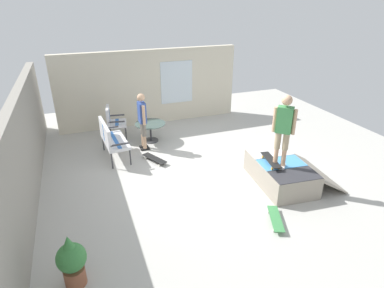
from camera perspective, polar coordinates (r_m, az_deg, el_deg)
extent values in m
cube|color=beige|center=(8.09, 2.78, -5.12)|extent=(12.00, 12.00, 0.10)
cube|color=gray|center=(7.15, -28.06, -2.29)|extent=(9.00, 0.20, 2.17)
cube|color=beige|center=(10.83, -7.54, 9.96)|extent=(0.20, 6.00, 2.45)
cube|color=silver|center=(10.92, -2.76, 10.95)|extent=(0.03, 1.10, 1.40)
cube|color=gray|center=(7.72, 15.45, -4.99)|extent=(1.81, 1.21, 0.53)
cube|color=#333338|center=(7.17, 17.92, -5.29)|extent=(0.65, 1.06, 0.01)
cube|color=#4C99D8|center=(7.59, 15.68, -3.22)|extent=(0.65, 1.06, 0.01)
cube|color=silver|center=(8.03, 13.70, -1.36)|extent=(0.65, 1.06, 0.01)
cylinder|color=#B2B2B7|center=(7.38, 12.25, -3.96)|extent=(1.65, 0.20, 0.05)
cube|color=gray|center=(8.17, 20.70, -4.22)|extent=(1.74, 0.91, 0.44)
cylinder|color=#38383D|center=(8.38, -10.95, -2.33)|extent=(0.04, 0.04, 0.44)
cylinder|color=#38383D|center=(9.42, -12.75, 0.67)|extent=(0.04, 0.04, 0.44)
cylinder|color=#38383D|center=(8.30, -14.08, -2.93)|extent=(0.04, 0.04, 0.44)
cylinder|color=#38383D|center=(9.35, -15.55, 0.17)|extent=(0.04, 0.04, 0.44)
cube|color=silver|center=(8.75, -13.54, 0.51)|extent=(1.29, 0.64, 0.08)
cube|color=#3872C6|center=(8.73, -13.57, 0.76)|extent=(1.21, 0.19, 0.00)
cube|color=silver|center=(8.60, -15.26, 1.99)|extent=(1.25, 0.17, 0.50)
cube|color=#3872C6|center=(8.60, -15.26, 1.99)|extent=(0.11, 0.09, 0.46)
cube|color=#38383D|center=(8.14, -12.75, -0.07)|extent=(0.08, 0.47, 0.04)
cube|color=#38383D|center=(9.23, -14.44, 2.83)|extent=(0.08, 0.47, 0.04)
cylinder|color=#38383D|center=(9.79, -11.71, 1.74)|extent=(0.04, 0.04, 0.44)
cylinder|color=#38383D|center=(10.29, -11.78, 2.90)|extent=(0.04, 0.04, 0.44)
cylinder|color=#38383D|center=(9.81, -14.45, 1.49)|extent=(0.04, 0.04, 0.44)
cylinder|color=#38383D|center=(10.30, -14.39, 2.67)|extent=(0.04, 0.04, 0.44)
cube|color=silver|center=(9.95, -13.23, 3.59)|extent=(0.69, 0.64, 0.08)
cube|color=#3872C6|center=(9.93, -13.25, 3.82)|extent=(0.59, 0.18, 0.00)
cube|color=silver|center=(9.86, -14.76, 5.04)|extent=(0.63, 0.17, 0.50)
cube|color=#3872C6|center=(9.86, -14.76, 5.04)|extent=(0.11, 0.10, 0.46)
cube|color=#38383D|center=(9.62, -13.33, 3.86)|extent=(0.11, 0.47, 0.04)
cube|color=#38383D|center=(10.16, -13.31, 5.02)|extent=(0.11, 0.47, 0.04)
cylinder|color=#38383D|center=(9.64, -7.39, 2.05)|extent=(0.06, 0.06, 0.55)
cylinder|color=#38383D|center=(9.74, -7.30, 0.64)|extent=(0.44, 0.44, 0.03)
cylinder|color=#425651|center=(9.53, -7.48, 3.63)|extent=(0.90, 0.90, 0.02)
cube|color=black|center=(9.21, -8.36, -0.87)|extent=(0.12, 0.24, 0.05)
cylinder|color=tan|center=(9.11, -8.44, 0.35)|extent=(0.10, 0.10, 0.38)
cylinder|color=slate|center=(8.96, -8.59, 2.57)|extent=(0.13, 0.13, 0.38)
cube|color=black|center=(9.36, -8.62, -0.45)|extent=(0.12, 0.24, 0.05)
cylinder|color=tan|center=(9.27, -8.71, 0.76)|extent=(0.10, 0.10, 0.38)
cylinder|color=slate|center=(9.12, -8.86, 2.95)|extent=(0.13, 0.13, 0.38)
cube|color=#334C99|center=(8.87, -8.93, 5.59)|extent=(0.33, 0.19, 0.57)
sphere|color=tan|center=(8.74, -9.11, 8.19)|extent=(0.22, 0.22, 0.22)
cylinder|color=tan|center=(8.69, -8.59, 5.07)|extent=(0.08, 0.08, 0.54)
cylinder|color=tan|center=(9.06, -9.23, 5.86)|extent=(0.08, 0.08, 0.54)
cube|color=silver|center=(7.39, 14.54, -3.61)|extent=(0.25, 0.25, 0.05)
cylinder|color=tan|center=(7.29, 14.73, -2.10)|extent=(0.10, 0.10, 0.39)
cylinder|color=tan|center=(7.13, 15.06, 0.67)|extent=(0.13, 0.13, 0.39)
cube|color=silver|center=(7.37, 15.84, -3.84)|extent=(0.25, 0.25, 0.05)
cylinder|color=tan|center=(7.27, 16.04, -2.33)|extent=(0.10, 0.10, 0.39)
cylinder|color=tan|center=(7.11, 16.41, 0.44)|extent=(0.13, 0.13, 0.39)
cube|color=#3F8C4C|center=(6.94, 16.19, 4.15)|extent=(0.35, 0.36, 0.57)
sphere|color=tan|center=(6.81, 16.62, 7.49)|extent=(0.22, 0.22, 0.22)
cylinder|color=tan|center=(6.97, 14.55, 4.26)|extent=(0.08, 0.08, 0.54)
cylinder|color=tan|center=(6.93, 17.80, 3.73)|extent=(0.08, 0.08, 0.54)
cube|color=black|center=(8.51, -6.73, -2.54)|extent=(0.81, 0.53, 0.02)
cylinder|color=silver|center=(8.78, -7.49, -2.16)|extent=(0.06, 0.05, 0.06)
cylinder|color=silver|center=(8.69, -8.31, -2.51)|extent=(0.06, 0.05, 0.06)
cylinder|color=silver|center=(8.39, -5.05, -3.38)|extent=(0.06, 0.05, 0.06)
cylinder|color=silver|center=(8.30, -5.87, -3.75)|extent=(0.06, 0.05, 0.06)
cube|color=#3F8C4C|center=(6.55, 14.72, -12.70)|extent=(0.81, 0.50, 0.02)
cylinder|color=silver|center=(6.82, 14.89, -11.69)|extent=(0.06, 0.05, 0.06)
cylinder|color=silver|center=(6.79, 13.54, -11.71)|extent=(0.06, 0.05, 0.06)
cylinder|color=silver|center=(6.39, 15.86, -14.67)|extent=(0.06, 0.05, 0.06)
cylinder|color=silver|center=(6.36, 14.41, -14.72)|extent=(0.06, 0.05, 0.06)
cube|color=black|center=(7.44, 13.89, -2.74)|extent=(0.82, 0.35, 0.01)
cylinder|color=gold|center=(7.72, 13.61, -2.17)|extent=(0.06, 0.04, 0.06)
cylinder|color=gold|center=(7.66, 12.50, -2.27)|extent=(0.06, 0.04, 0.06)
cylinder|color=gold|center=(7.28, 15.25, -4.15)|extent=(0.06, 0.04, 0.06)
cylinder|color=gold|center=(7.21, 14.09, -4.28)|extent=(0.06, 0.04, 0.06)
cylinder|color=brown|center=(5.53, -20.13, -21.26)|extent=(0.32, 0.32, 0.30)
sphere|color=#387F3D|center=(5.28, -20.74, -18.45)|extent=(0.44, 0.44, 0.44)
cone|color=#387F3D|center=(5.11, -21.20, -16.31)|extent=(0.24, 0.24, 0.28)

